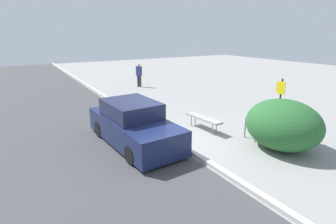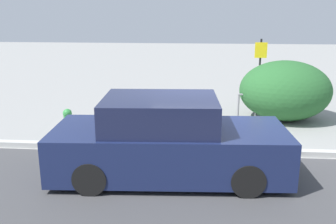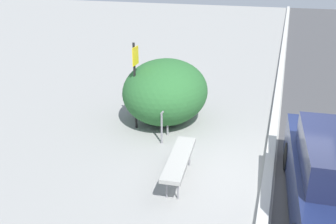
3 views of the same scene
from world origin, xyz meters
The scene contains 10 objects.
ground_plane centered at (0.00, 0.00, 0.00)m, with size 60.00×60.00×0.00m, color gray.
road_strip centered at (0.00, -5.15, 0.00)m, with size 60.00×10.00×0.01m.
curb centered at (0.00, 0.00, 0.07)m, with size 60.00×0.20×0.13m.
bench centered at (-0.45, 1.74, 0.50)m, with size 1.85×0.54×0.55m.
bike_rack centered at (1.27, 2.60, 0.50)m, with size 0.55×0.06×0.83m.
sign_post centered at (1.70, 3.53, 1.38)m, with size 0.36×0.08×2.30m.
fire_hydrant centered at (-3.34, 0.69, 0.41)m, with size 0.36×0.22×0.77m.
shrub_hedge centered at (2.37, 2.93, 0.87)m, with size 2.62×2.29×1.74m.
pedestrian centered at (-10.18, 3.33, 0.94)m, with size 0.45×0.39×1.76m.
parked_car_near centered at (-0.67, -1.29, 0.69)m, with size 4.48×2.04×1.55m.
Camera 1 is at (7.60, -4.77, 3.86)m, focal length 28.00 mm.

